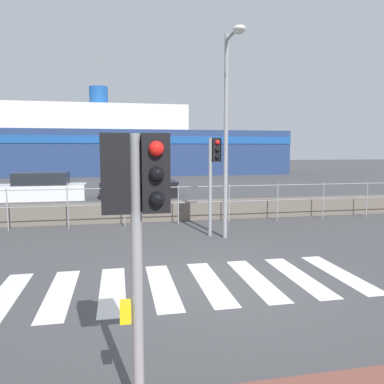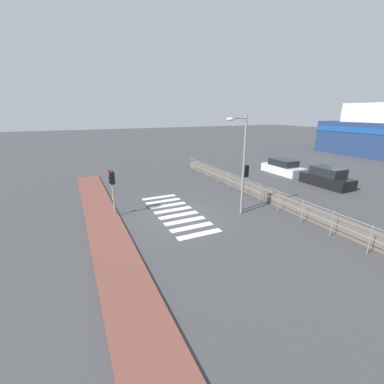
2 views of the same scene
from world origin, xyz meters
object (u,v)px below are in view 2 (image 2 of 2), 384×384
Objects in this scene: traffic_light_near at (112,182)px; parked_car_white at (283,167)px; parked_car_black at (327,178)px; traffic_light_far at (245,178)px; streetlamp at (240,154)px.

traffic_light_near is 0.62× the size of parked_car_white.
traffic_light_near is 0.66× the size of parked_car_black.
traffic_light_far is 0.67× the size of parked_car_white.
parked_car_black reaches higher than parked_car_white.
parked_car_black is at bearing 0.00° from parked_car_white.
parked_car_black is (4.84, 0.00, 0.07)m from parked_car_white.
parked_car_white is at bearing 180.00° from parked_car_black.
traffic_light_near is at bearing -113.22° from streetlamp.
traffic_light_near reaches higher than parked_car_white.
traffic_light_far is (2.56, 7.13, 0.03)m from traffic_light_near.
streetlamp reaches higher than parked_car_white.
traffic_light_far is at bearing -80.18° from parked_car_black.
traffic_light_near is 0.93× the size of traffic_light_far.
traffic_light_far reaches higher than parked_car_black.
traffic_light_near is 17.06m from parked_car_white.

